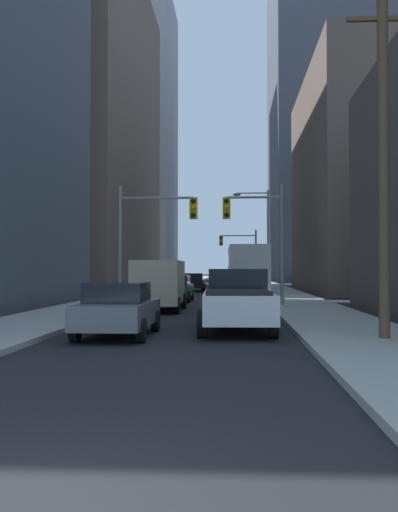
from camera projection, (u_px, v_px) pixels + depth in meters
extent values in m
cube|color=#9E9E99|center=(162.00, 288.00, 54.69)|extent=(3.45, 160.00, 0.15)
cube|color=#9E9E99|center=(271.00, 288.00, 54.08)|extent=(3.45, 160.00, 0.15)
cube|color=silver|center=(247.00, 268.00, 40.68)|extent=(2.69, 11.54, 2.90)
cube|color=black|center=(229.00, 261.00, 40.76)|extent=(0.19, 10.58, 0.80)
cube|color=red|center=(229.00, 276.00, 40.74)|extent=(0.19, 10.58, 0.28)
cylinder|color=black|center=(230.00, 287.00, 44.73)|extent=(0.32, 1.00, 1.00)
cylinder|color=black|center=(261.00, 287.00, 44.59)|extent=(0.32, 1.00, 1.00)
cylinder|color=black|center=(229.00, 290.00, 37.50)|extent=(0.32, 1.00, 1.00)
cylinder|color=black|center=(266.00, 290.00, 37.36)|extent=(0.32, 1.00, 1.00)
cube|color=white|center=(237.00, 305.00, 17.59)|extent=(2.16, 5.46, 0.80)
cube|color=black|center=(237.00, 280.00, 18.57)|extent=(1.85, 1.85, 0.70)
cube|color=black|center=(238.00, 292.00, 16.25)|extent=(1.83, 2.43, 0.10)
cylinder|color=black|center=(208.00, 314.00, 19.36)|extent=(0.28, 0.80, 0.80)
cylinder|color=black|center=(266.00, 314.00, 19.25)|extent=(0.28, 0.80, 0.80)
cylinder|color=black|center=(203.00, 324.00, 15.91)|extent=(0.28, 0.80, 0.80)
cylinder|color=black|center=(273.00, 324.00, 15.80)|extent=(0.28, 0.80, 0.80)
cube|color=#C6B793|center=(159.00, 282.00, 26.20)|extent=(2.13, 5.25, 1.90)
cube|color=black|center=(166.00, 272.00, 28.81)|extent=(1.76, 0.06, 0.60)
cylinder|color=black|center=(144.00, 301.00, 27.90)|extent=(0.24, 0.72, 0.72)
cylinder|color=black|center=(184.00, 301.00, 27.79)|extent=(0.24, 0.72, 0.72)
cylinder|color=black|center=(132.00, 305.00, 24.58)|extent=(0.24, 0.72, 0.72)
cylinder|color=black|center=(177.00, 305.00, 24.46)|extent=(0.24, 0.72, 0.72)
cube|color=slate|center=(118.00, 314.00, 16.31)|extent=(1.82, 4.21, 0.65)
cube|color=black|center=(117.00, 292.00, 16.17)|extent=(1.59, 1.91, 0.55)
cylinder|color=black|center=(99.00, 321.00, 17.69)|extent=(0.22, 0.64, 0.64)
cylinder|color=black|center=(155.00, 321.00, 17.59)|extent=(0.22, 0.64, 0.64)
cylinder|color=black|center=(75.00, 330.00, 15.01)|extent=(0.22, 0.64, 0.64)
cylinder|color=black|center=(141.00, 330.00, 14.91)|extent=(0.22, 0.64, 0.64)
cube|color=#B7BABF|center=(233.00, 297.00, 25.72)|extent=(1.90, 4.24, 0.65)
cube|color=black|center=(233.00, 284.00, 25.58)|extent=(1.63, 1.94, 0.55)
cylinder|color=black|center=(215.00, 303.00, 27.10)|extent=(0.22, 0.64, 0.64)
cylinder|color=black|center=(252.00, 303.00, 27.00)|extent=(0.22, 0.64, 0.64)
cylinder|color=black|center=(212.00, 306.00, 24.42)|extent=(0.22, 0.64, 0.64)
cylinder|color=black|center=(254.00, 307.00, 24.32)|extent=(0.22, 0.64, 0.64)
cube|color=#195938|center=(175.00, 290.00, 33.80)|extent=(1.91, 4.24, 0.65)
cube|color=black|center=(175.00, 280.00, 33.67)|extent=(1.63, 1.94, 0.55)
cylinder|color=black|center=(163.00, 295.00, 35.19)|extent=(0.22, 0.64, 0.64)
cylinder|color=black|center=(192.00, 295.00, 35.09)|extent=(0.22, 0.64, 0.64)
cylinder|color=black|center=(158.00, 297.00, 32.51)|extent=(0.22, 0.64, 0.64)
cylinder|color=black|center=(188.00, 297.00, 32.40)|extent=(0.22, 0.64, 0.64)
cube|color=black|center=(193.00, 284.00, 49.07)|extent=(1.95, 4.26, 0.65)
cube|color=black|center=(193.00, 276.00, 48.93)|extent=(1.65, 1.96, 0.55)
cylinder|color=black|center=(185.00, 287.00, 50.46)|extent=(0.22, 0.64, 0.64)
cylinder|color=black|center=(204.00, 287.00, 50.35)|extent=(0.22, 0.64, 0.64)
cylinder|color=black|center=(182.00, 288.00, 47.77)|extent=(0.22, 0.64, 0.64)
cylinder|color=black|center=(203.00, 288.00, 47.67)|extent=(0.22, 0.64, 0.64)
cylinder|color=gray|center=(120.00, 247.00, 28.73)|extent=(0.18, 0.18, 6.00)
cylinder|color=gray|center=(157.00, 198.00, 28.67)|extent=(3.65, 0.12, 0.12)
cube|color=gold|center=(193.00, 208.00, 28.55)|extent=(0.38, 0.30, 1.05)
sphere|color=black|center=(193.00, 201.00, 28.39)|extent=(0.24, 0.24, 0.24)
sphere|color=#F9A514|center=(193.00, 208.00, 28.38)|extent=(0.24, 0.24, 0.24)
sphere|color=black|center=(193.00, 215.00, 28.37)|extent=(0.24, 0.24, 0.24)
cylinder|color=gray|center=(282.00, 246.00, 28.25)|extent=(0.18, 0.18, 6.00)
cylinder|color=gray|center=(254.00, 197.00, 28.38)|extent=(2.69, 0.12, 0.12)
cube|color=gold|center=(227.00, 208.00, 28.45)|extent=(0.38, 0.30, 1.05)
sphere|color=black|center=(227.00, 201.00, 28.29)|extent=(0.24, 0.24, 0.24)
sphere|color=#F9A514|center=(227.00, 208.00, 28.28)|extent=(0.24, 0.24, 0.24)
sphere|color=black|center=(227.00, 215.00, 28.27)|extent=(0.24, 0.24, 0.24)
cylinder|color=gray|center=(256.00, 258.00, 61.26)|extent=(0.18, 0.18, 6.00)
cylinder|color=gray|center=(238.00, 236.00, 61.42)|extent=(3.67, 0.12, 0.12)
cube|color=gold|center=(221.00, 241.00, 61.52)|extent=(0.38, 0.30, 1.05)
sphere|color=black|center=(221.00, 237.00, 61.36)|extent=(0.24, 0.24, 0.24)
sphere|color=#F9A514|center=(221.00, 241.00, 61.35)|extent=(0.24, 0.24, 0.24)
sphere|color=black|center=(221.00, 244.00, 61.34)|extent=(0.24, 0.24, 0.24)
cylinder|color=brown|center=(383.00, 153.00, 14.81)|extent=(0.28, 0.28, 9.72)
cube|color=brown|center=(382.00, 19.00, 14.88)|extent=(1.80, 0.12, 0.12)
cylinder|color=gray|center=(268.00, 243.00, 41.27)|extent=(0.16, 0.16, 7.50)
cylinder|color=gray|center=(252.00, 193.00, 41.41)|extent=(2.22, 0.10, 0.10)
ellipsoid|color=#4C4C51|center=(237.00, 195.00, 41.47)|extent=(0.56, 0.32, 0.20)
cube|color=#66564C|center=(26.00, 129.00, 57.79)|extent=(23.06, 29.74, 31.57)
cube|color=#93939E|center=(113.00, 140.00, 94.71)|extent=(19.65, 18.56, 45.85)
cube|color=#4C515B|center=(344.00, 122.00, 91.34)|extent=(22.45, 27.04, 49.94)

